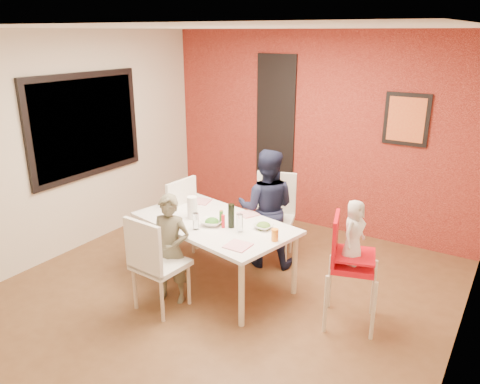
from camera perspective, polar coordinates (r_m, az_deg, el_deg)
The scene contains 35 objects.
ground at distance 5.18m, azimuth -1.80°, elevation -11.98°, with size 4.50×4.50×0.00m, color brown.
ceiling at distance 4.44m, azimuth -2.18°, elevation 19.42°, with size 4.50×4.50×0.02m, color white.
wall_back at distance 6.56m, azimuth 9.17°, elevation 7.19°, with size 4.50×0.02×2.70m, color beige.
wall_front at distance 3.16m, azimuth -25.64°, elevation -7.62°, with size 4.50×0.02×2.70m, color beige.
wall_left at distance 6.15m, azimuth -19.72°, elevation 5.51°, with size 0.02×4.50×2.70m, color beige.
wall_right at distance 3.91m, azimuth 26.53°, elevation -2.77°, with size 0.02×4.50×2.70m, color beige.
brick_accent_wall at distance 6.55m, azimuth 9.09°, elevation 7.16°, with size 4.50×0.02×2.70m, color maroon.
picture_window_frame at distance 6.21m, azimuth -18.32°, elevation 7.68°, with size 0.05×1.70×1.30m, color black.
picture_window_pane at distance 6.20m, azimuth -18.22°, elevation 7.67°, with size 0.02×1.55×1.15m, color black.
glassblock_strip at distance 6.76m, azimuth 4.39°, elevation 9.00°, with size 0.55×0.03×1.70m, color silver.
glassblock_surround at distance 6.75m, azimuth 4.37°, elevation 9.00°, with size 0.60×0.03×1.76m, color black.
art_print_frame at distance 6.11m, azimuth 19.63°, elevation 8.34°, with size 0.54×0.03×0.64m, color black.
art_print_canvas at distance 6.10m, azimuth 19.60°, elevation 8.32°, with size 0.44×0.01×0.54m, color orange.
dining_table at distance 5.08m, azimuth -3.14°, elevation -4.27°, with size 1.90×1.30×0.73m.
chair_near at distance 4.67m, azimuth -10.49°, elevation -8.16°, with size 0.49×0.49×1.00m.
chair_far at distance 5.73m, azimuth 4.18°, elevation -2.35°, with size 0.61×0.61×1.05m.
chair_left at distance 5.73m, azimuth -7.94°, elevation -2.63°, with size 0.51×0.51×1.02m.
high_chair at distance 4.49m, azimuth 13.00°, elevation -8.16°, with size 0.57×0.57×1.09m.
child_near at distance 4.82m, azimuth -8.45°, elevation -6.91°, with size 0.42×0.28×1.15m, color brown.
child_far at distance 5.47m, azimuth 3.24°, elevation -2.01°, with size 0.69×0.54×1.42m, color black.
toddler at distance 4.37m, azimuth 13.70°, elevation -4.76°, with size 0.30×0.19×0.61m, color silver.
plate_near_left at distance 5.07m, azimuth -8.61°, elevation -3.64°, with size 0.21×0.21×0.01m, color white.
plate_far_mid at distance 5.24m, azimuth 0.99°, elevation -2.68°, with size 0.20×0.20×0.01m, color white.
plate_near_right at distance 4.49m, azimuth -0.25°, elevation -6.55°, with size 0.22×0.22×0.01m, color white.
plate_far_left at distance 5.64m, azimuth -4.87°, elevation -1.14°, with size 0.22×0.22×0.01m, color silver.
salad_bowl_a at distance 4.96m, azimuth -3.44°, elevation -3.70°, with size 0.23×0.23×0.06m, color white.
salad_bowl_b at distance 4.87m, azimuth 2.88°, elevation -4.21°, with size 0.19×0.19×0.05m, color white.
wine_bottle at distance 4.85m, azimuth -1.08°, elevation -2.94°, with size 0.07×0.07×0.26m, color black.
wine_glass_a at distance 4.85m, azimuth -5.42°, elevation -3.57°, with size 0.06×0.06×0.18m, color white.
wine_glass_b at distance 4.76m, azimuth -0.04°, elevation -3.81°, with size 0.07×0.07×0.19m, color white.
paper_towel_roll at distance 5.11m, azimuth -5.84°, elevation -1.91°, with size 0.11×0.11×0.25m, color white.
condiment_red at distance 4.87m, azimuth -2.06°, elevation -3.59°, with size 0.04×0.04×0.14m, color red.
condiment_green at distance 4.95m, azimuth -2.31°, elevation -3.17°, with size 0.04×0.04×0.15m, color #337527.
condiment_brown at distance 4.95m, azimuth -2.29°, elevation -3.11°, with size 0.04×0.04×0.15m, color brown.
sippy_cup at distance 4.59m, azimuth 4.27°, elevation -5.24°, with size 0.07×0.07×0.12m, color orange.
Camera 1 is at (2.50, -3.68, 2.67)m, focal length 35.00 mm.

